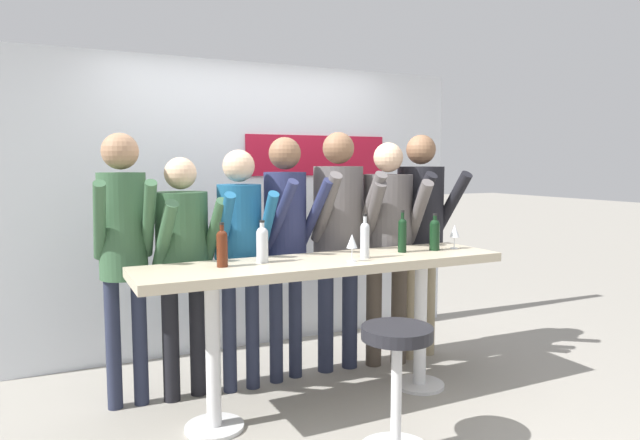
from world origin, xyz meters
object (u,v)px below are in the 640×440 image
at_px(person_left, 183,251).
at_px(person_center_left, 240,241).
at_px(person_far_right, 421,220).
at_px(wine_bottle_1, 262,243).
at_px(tasting_table, 326,282).
at_px(person_right, 388,229).
at_px(wine_glass_0, 352,242).
at_px(bar_stool, 397,369).
at_px(wine_bottle_2, 222,246).
at_px(wine_bottle_3, 365,238).
at_px(wine_bottle_4, 402,233).
at_px(person_far_left, 123,236).
at_px(wine_bottle_0, 435,233).
at_px(wine_glass_1, 454,232).
at_px(person_center, 286,228).
at_px(person_center_right, 339,224).

height_order(person_left, person_center_left, person_center_left).
bearing_deg(person_far_right, wine_bottle_1, -167.71).
distance_m(tasting_table, person_center_left, 0.69).
distance_m(person_right, wine_glass_0, 0.93).
relative_size(tasting_table, bar_stool, 3.39).
bearing_deg(wine_bottle_2, wine_bottle_3, -6.32).
xyz_separation_m(person_far_right, wine_bottle_1, (-1.55, -0.46, -0.03)).
bearing_deg(person_right, wine_glass_0, -125.73).
relative_size(wine_bottle_2, wine_bottle_4, 0.91).
relative_size(person_center_left, wine_bottle_2, 6.30).
distance_m(person_far_left, wine_bottle_0, 2.13).
bearing_deg(person_left, bar_stool, -62.75).
distance_m(person_far_right, wine_bottle_3, 1.07).
relative_size(person_center_left, person_far_right, 0.93).
distance_m(tasting_table, wine_bottle_4, 0.68).
bearing_deg(wine_glass_0, tasting_table, 128.60).
distance_m(person_far_right, wine_glass_0, 1.23).
relative_size(person_right, wine_bottle_0, 6.69).
relative_size(wine_bottle_0, wine_glass_1, 1.50).
distance_m(bar_stool, wine_bottle_0, 1.26).
height_order(person_right, person_far_right, person_far_right).
bearing_deg(person_center_left, wine_bottle_2, -117.35).
height_order(wine_bottle_3, wine_glass_0, wine_bottle_3).
distance_m(wine_bottle_4, wine_glass_0, 0.53).
distance_m(person_far_left, wine_bottle_4, 1.88).
bearing_deg(wine_glass_1, person_far_left, 165.89).
relative_size(tasting_table, person_center, 1.36).
distance_m(person_center, person_right, 0.85).
xyz_separation_m(tasting_table, wine_bottle_3, (0.25, -0.07, 0.28)).
bearing_deg(person_center_right, wine_bottle_2, -152.05).
height_order(bar_stool, person_left, person_left).
bearing_deg(wine_bottle_0, person_far_right, 63.62).
xyz_separation_m(wine_bottle_1, wine_bottle_3, (0.67, -0.14, 0.01)).
bearing_deg(wine_bottle_3, person_far_right, 34.25).
relative_size(person_center, wine_bottle_2, 6.65).
xyz_separation_m(tasting_table, wine_bottle_0, (0.88, 0.01, 0.27)).
distance_m(person_center, wine_bottle_4, 0.84).
distance_m(person_center, wine_bottle_0, 1.07).
distance_m(wine_bottle_0, wine_glass_1, 0.18).
bearing_deg(wine_glass_0, bar_stool, -94.29).
bearing_deg(person_center_right, person_right, -7.13).
bearing_deg(tasting_table, bar_stool, -84.56).
bearing_deg(wine_glass_1, person_center_left, 161.27).
height_order(person_far_right, wine_glass_1, person_far_right).
xyz_separation_m(tasting_table, wine_glass_1, (1.05, 0.00, 0.28)).
bearing_deg(wine_bottle_2, person_left, 104.01).
bearing_deg(wine_bottle_0, wine_glass_1, -1.36).
relative_size(person_center_right, wine_glass_0, 10.44).
relative_size(person_center, wine_glass_1, 10.17).
relative_size(person_left, person_far_right, 0.90).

